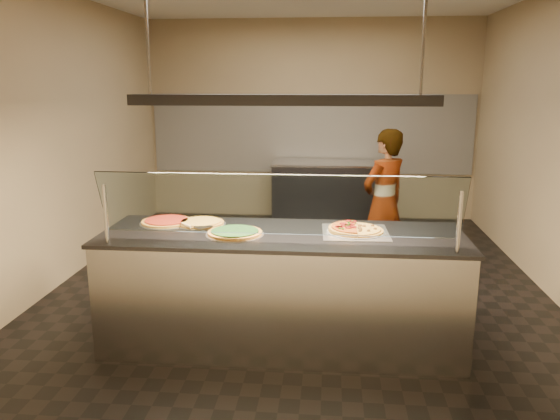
# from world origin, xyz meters

# --- Properties ---
(ground) EXTENTS (5.00, 6.00, 0.02)m
(ground) POSITION_xyz_m (0.00, 0.00, -0.01)
(ground) COLOR black
(ground) RESTS_ON ground
(wall_back) EXTENTS (5.00, 0.02, 3.00)m
(wall_back) POSITION_xyz_m (0.00, 3.01, 1.50)
(wall_back) COLOR tan
(wall_back) RESTS_ON ground
(wall_front) EXTENTS (5.00, 0.02, 3.00)m
(wall_front) POSITION_xyz_m (0.00, -3.01, 1.50)
(wall_front) COLOR tan
(wall_front) RESTS_ON ground
(wall_left) EXTENTS (0.02, 6.00, 3.00)m
(wall_left) POSITION_xyz_m (-2.51, 0.00, 1.50)
(wall_left) COLOR tan
(wall_left) RESTS_ON ground
(tile_band) EXTENTS (4.90, 0.02, 1.20)m
(tile_band) POSITION_xyz_m (0.00, 2.98, 1.30)
(tile_band) COLOR silver
(tile_band) RESTS_ON wall_back
(serving_counter) EXTENTS (2.83, 0.94, 0.93)m
(serving_counter) POSITION_xyz_m (-0.06, -1.35, 0.47)
(serving_counter) COLOR #B7B7BC
(serving_counter) RESTS_ON ground
(sneeze_guard) EXTENTS (2.59, 0.18, 0.54)m
(sneeze_guard) POSITION_xyz_m (-0.06, -1.69, 1.23)
(sneeze_guard) COLOR #B7B7BC
(sneeze_guard) RESTS_ON serving_counter
(perforated_tray) EXTENTS (0.53, 0.53, 0.01)m
(perforated_tray) POSITION_xyz_m (0.51, -1.29, 0.94)
(perforated_tray) COLOR silver
(perforated_tray) RESTS_ON serving_counter
(half_pizza_pepperoni) EXTENTS (0.23, 0.43, 0.05)m
(half_pizza_pepperoni) POSITION_xyz_m (0.41, -1.29, 0.96)
(half_pizza_pepperoni) COLOR #A06A27
(half_pizza_pepperoni) RESTS_ON perforated_tray
(half_pizza_sausage) EXTENTS (0.23, 0.43, 0.04)m
(half_pizza_sausage) POSITION_xyz_m (0.61, -1.29, 0.96)
(half_pizza_sausage) COLOR #A06A27
(half_pizza_sausage) RESTS_ON perforated_tray
(pizza_spinach) EXTENTS (0.45, 0.45, 0.03)m
(pizza_spinach) POSITION_xyz_m (-0.42, -1.43, 0.95)
(pizza_spinach) COLOR silver
(pizza_spinach) RESTS_ON serving_counter
(pizza_cheese) EXTENTS (0.41, 0.41, 0.03)m
(pizza_cheese) POSITION_xyz_m (-0.75, -1.14, 0.94)
(pizza_cheese) COLOR silver
(pizza_cheese) RESTS_ON serving_counter
(pizza_tomato) EXTENTS (0.44, 0.44, 0.03)m
(pizza_tomato) POSITION_xyz_m (-1.05, -1.13, 0.94)
(pizza_tomato) COLOR silver
(pizza_tomato) RESTS_ON serving_counter
(pizza_spatula) EXTENTS (0.28, 0.17, 0.02)m
(pizza_spatula) POSITION_xyz_m (-0.78, -1.30, 0.96)
(pizza_spatula) COLOR #B7B7BC
(pizza_spatula) RESTS_ON pizza_spinach
(prep_table) EXTENTS (1.51, 0.74, 0.93)m
(prep_table) POSITION_xyz_m (0.21, 2.55, 0.47)
(prep_table) COLOR #2D2D31
(prep_table) RESTS_ON ground
(worker) EXTENTS (0.69, 0.67, 1.60)m
(worker) POSITION_xyz_m (0.90, 0.43, 0.80)
(worker) COLOR #37353C
(worker) RESTS_ON ground
(heat_lamp_housing) EXTENTS (2.30, 0.18, 0.08)m
(heat_lamp_housing) POSITION_xyz_m (-0.06, -1.35, 1.95)
(heat_lamp_housing) COLOR #2D2D31
(heat_lamp_housing) RESTS_ON ceiling
(lamp_rod_left) EXTENTS (0.02, 0.02, 1.01)m
(lamp_rod_left) POSITION_xyz_m (-1.06, -1.35, 2.50)
(lamp_rod_left) COLOR #B7B7BC
(lamp_rod_left) RESTS_ON ceiling
(lamp_rod_right) EXTENTS (0.02, 0.02, 1.01)m
(lamp_rod_right) POSITION_xyz_m (0.94, -1.35, 2.50)
(lamp_rod_right) COLOR #B7B7BC
(lamp_rod_right) RESTS_ON ceiling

